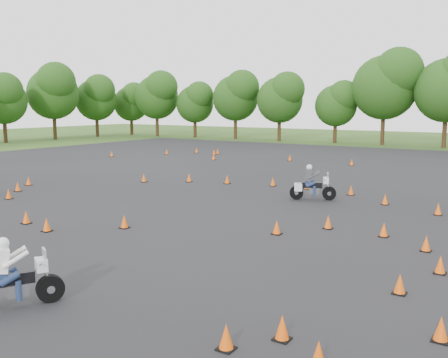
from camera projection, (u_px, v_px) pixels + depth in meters
ground at (163, 226)px, 17.72m from camera, size 140.00×140.00×0.00m
asphalt_pad at (248, 199)px, 22.71m from camera, size 62.00×62.00×0.00m
treeline at (444, 101)px, 44.57m from camera, size 86.72×32.62×11.13m
traffic_cones at (241, 198)px, 21.90m from camera, size 35.92×33.23×0.45m
rider_grey at (313, 182)px, 22.55m from camera, size 2.16×1.46×1.61m
rider_white at (14, 273)px, 10.48m from camera, size 1.51×2.07×1.56m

